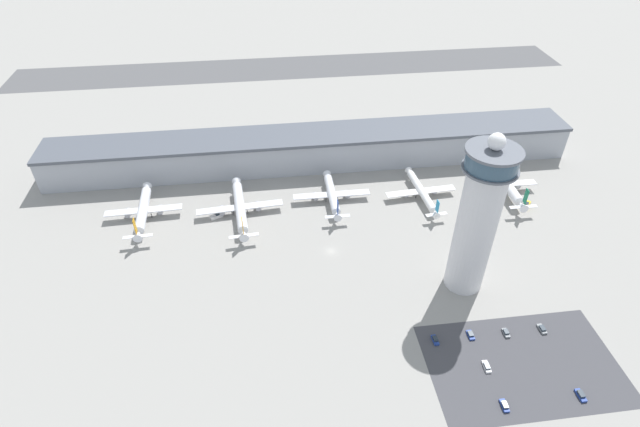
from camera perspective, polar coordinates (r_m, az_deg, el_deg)
ground_plane at (r=211.78m, az=1.30°, el=-4.34°), size 1000.00×1000.00×0.00m
terminal_building at (r=262.49m, az=-0.89°, el=7.42°), size 270.08×25.00×18.38m
runway_strip at (r=388.68m, az=-3.25°, el=16.32°), size 405.13×44.00×0.01m
control_tower at (r=185.57m, az=17.59°, el=-0.53°), size 18.84×18.84×66.23m
parking_lot_surface at (r=186.92m, az=22.14°, el=-15.69°), size 64.00×40.00×0.01m
airplane_gate_alpha at (r=239.90m, az=-19.57°, el=0.34°), size 34.51×39.96×14.01m
airplane_gate_bravo at (r=231.33m, az=-9.13°, el=0.69°), size 39.83×44.47×13.97m
airplane_gate_charlie at (r=237.07m, az=1.37°, el=2.18°), size 36.69×36.61×12.60m
airplane_gate_delta at (r=244.53m, az=11.53°, el=2.48°), size 34.49×39.36×11.23m
airplane_gate_echo at (r=259.37m, az=20.49°, el=3.20°), size 31.23×40.70×14.59m
service_truck_catering at (r=233.79m, az=-11.76°, el=-0.26°), size 6.15×4.54×2.73m
service_truck_fuel at (r=264.13m, az=20.28°, el=2.88°), size 6.67×3.45×2.51m
service_truck_baggage at (r=254.44m, az=22.47°, el=0.87°), size 6.55×6.62×2.93m
car_navy_sedan at (r=188.54m, az=16.82°, el=-13.14°), size 1.91×4.19×1.35m
car_green_van at (r=174.92m, az=20.33°, el=-19.89°), size 1.89×4.49×1.46m
car_red_hatchback at (r=198.97m, az=24.03°, el=-11.95°), size 2.07×4.52×1.46m
car_yellow_taxi at (r=183.97m, az=13.02°, el=-13.89°), size 1.87×4.33×1.45m
car_grey_coupe at (r=193.01m, az=20.48°, el=-12.65°), size 1.74×4.06×1.45m
car_maroon_suv at (r=186.29m, az=27.65°, el=-17.91°), size 1.95×4.65×1.55m
car_white_wagon at (r=181.69m, az=18.51°, el=-16.25°), size 2.01×4.81×1.41m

